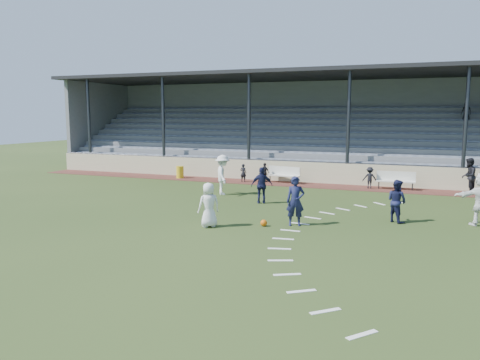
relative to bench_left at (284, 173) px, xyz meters
name	(u,v)px	position (x,y,z in m)	size (l,w,h in m)	color
ground	(215,224)	(0.52, -10.84, -0.58)	(90.00, 90.00, 0.00)	#2C3E19
cinder_track	(291,184)	(0.52, -0.34, -0.57)	(34.00, 2.00, 0.02)	#4F261F
retaining_wall	(295,172)	(0.52, 0.71, 0.02)	(34.00, 0.18, 1.20)	beige
bench_left	(284,173)	(0.00, 0.00, 0.00)	(2.04, 0.78, 0.95)	silver
bench_right	(396,179)	(6.25, -0.13, 0.00)	(2.01, 0.48, 0.95)	silver
trash_bin	(180,172)	(-6.63, -0.41, -0.19)	(0.47, 0.47, 0.75)	gold
football	(264,223)	(2.30, -10.55, -0.46)	(0.24, 0.24, 0.24)	#D9600C
player_white_lead	(209,205)	(0.50, -11.36, 0.21)	(0.78, 0.51, 1.60)	white
player_navy_lead	(295,201)	(3.32, -10.03, 0.31)	(0.65, 0.43, 1.79)	#161A3D
player_navy_mid	(397,201)	(6.70, -8.12, 0.22)	(0.78, 0.61, 1.60)	#161A3D
player_white_wing	(223,175)	(-1.72, -4.97, 0.41)	(1.29, 0.74, 2.00)	white
player_navy_wing	(262,185)	(0.83, -6.43, 0.24)	(0.96, 0.40, 1.64)	#161A3D
official	(469,176)	(9.71, -0.42, 0.35)	(0.88, 0.69, 1.82)	black
sub_left_near	(243,173)	(-2.34, -0.49, -0.03)	(0.39, 0.25, 1.06)	black
sub_left_far	(265,172)	(-1.11, -0.15, 0.00)	(0.67, 0.28, 1.14)	black
sub_right	(370,178)	(4.91, -0.32, 0.01)	(0.75, 0.43, 1.16)	black
grandstand	(313,141)	(0.52, 5.43, 1.62)	(34.60, 9.00, 6.61)	gray
penalty_arc	(327,234)	(4.64, -10.84, -0.58)	(3.89, 14.63, 0.01)	white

